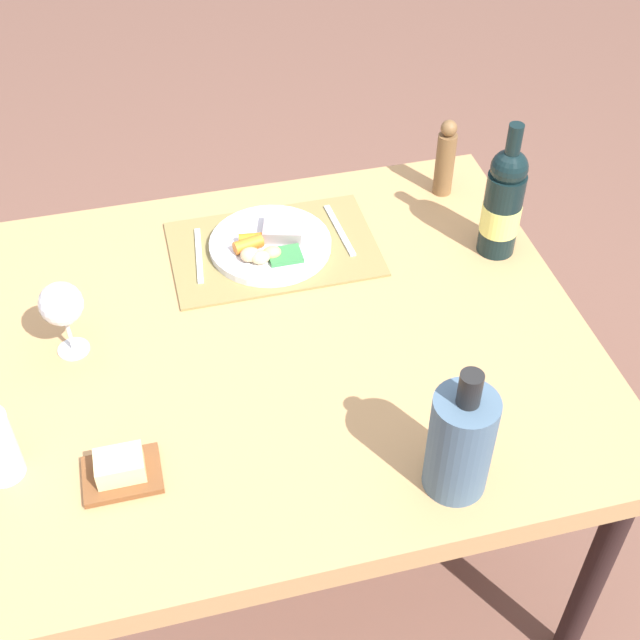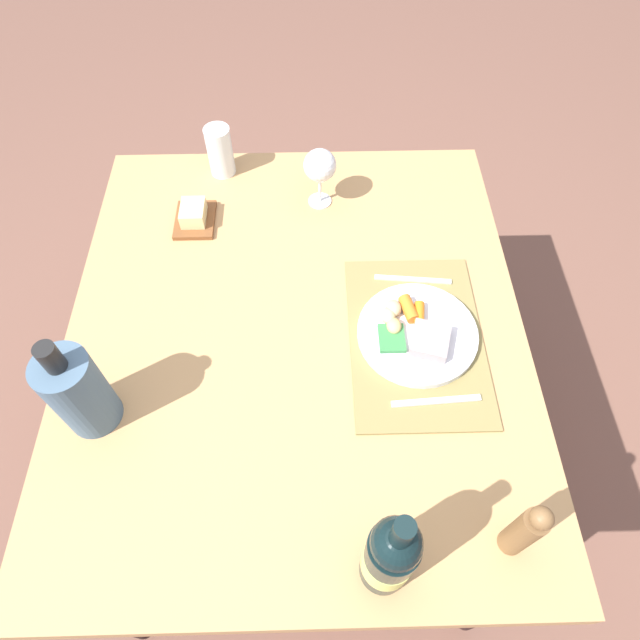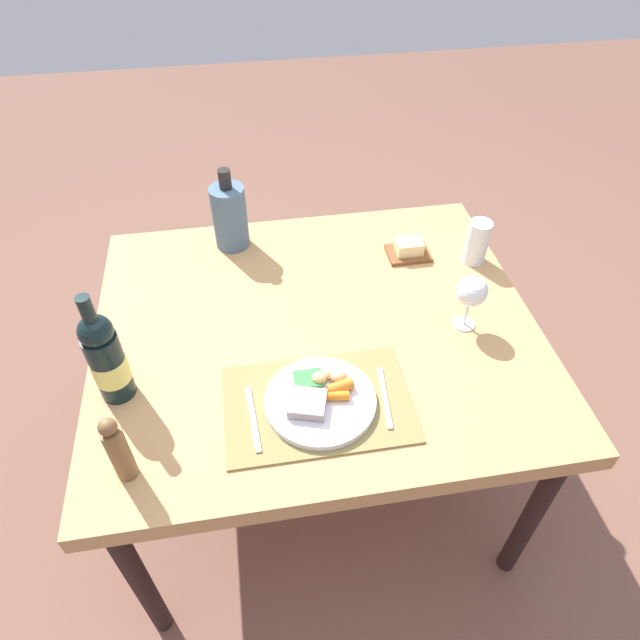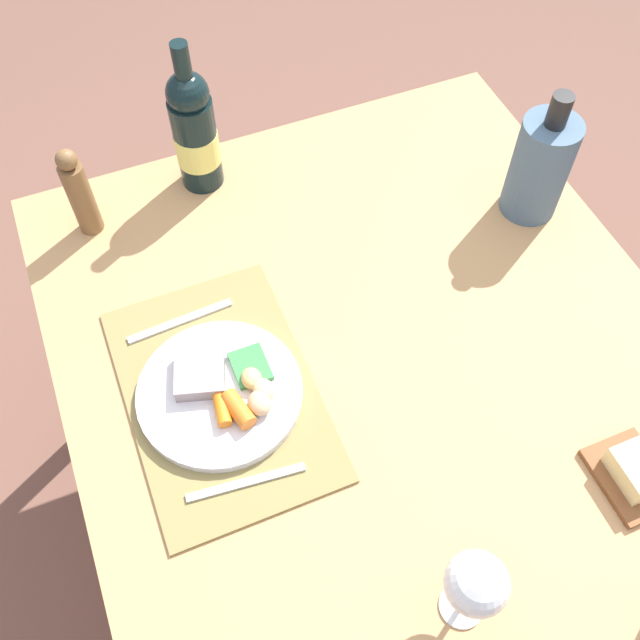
{
  "view_description": "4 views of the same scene",
  "coord_description": "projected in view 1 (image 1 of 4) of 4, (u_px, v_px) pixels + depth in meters",
  "views": [
    {
      "loc": [
        0.22,
        1.17,
        1.91
      ],
      "look_at": [
        -0.07,
        0.02,
        0.76
      ],
      "focal_mm": 48.46,
      "sensor_mm": 36.0,
      "label": 1
    },
    {
      "loc": [
        -0.67,
        -0.04,
        1.74
      ],
      "look_at": [
        -0.01,
        -0.05,
        0.75
      ],
      "focal_mm": 30.65,
      "sensor_mm": 36.0,
      "label": 2
    },
    {
      "loc": [
        -0.16,
        -1.06,
        1.78
      ],
      "look_at": [
        0.0,
        -0.03,
        0.76
      ],
      "focal_mm": 31.31,
      "sensor_mm": 36.0,
      "label": 3
    },
    {
      "loc": [
        0.53,
        -0.33,
        1.75
      ],
      "look_at": [
        -0.06,
        -0.09,
        0.8
      ],
      "focal_mm": 40.72,
      "sensor_mm": 36.0,
      "label": 4
    }
  ],
  "objects": [
    {
      "name": "dining_table",
      "position": [
        283.0,
        359.0,
        1.73
      ],
      "size": [
        1.19,
        1.03,
        0.71
      ],
      "color": "tan",
      "rests_on": "ground_plane"
    },
    {
      "name": "dinner_plate",
      "position": [
        270.0,
        244.0,
        1.86
      ],
      "size": [
        0.26,
        0.26,
        0.05
      ],
      "color": "silver",
      "rests_on": "placemat"
    },
    {
      "name": "knife",
      "position": [
        199.0,
        255.0,
        1.85
      ],
      "size": [
        0.03,
        0.18,
        0.0
      ],
      "primitive_type": "cube",
      "rotation": [
        0.0,
        0.0,
        -0.11
      ],
      "color": "silver",
      "rests_on": "placemat"
    },
    {
      "name": "cooler_bottle",
      "position": [
        460.0,
        442.0,
        1.37
      ],
      "size": [
        0.11,
        0.11,
        0.26
      ],
      "color": "#476178",
      "rests_on": "dining_table"
    },
    {
      "name": "pepper_mill",
      "position": [
        445.0,
        159.0,
        1.97
      ],
      "size": [
        0.04,
        0.04,
        0.19
      ],
      "color": "brown",
      "rests_on": "dining_table"
    },
    {
      "name": "butter_dish",
      "position": [
        121.0,
        470.0,
        1.43
      ],
      "size": [
        0.13,
        0.1,
        0.05
      ],
      "color": "brown",
      "rests_on": "dining_table"
    },
    {
      "name": "wine_bottle",
      "position": [
        503.0,
        203.0,
        1.8
      ],
      "size": [
        0.08,
        0.08,
        0.31
      ],
      "color": "black",
      "rests_on": "dining_table"
    },
    {
      "name": "wine_glass",
      "position": [
        61.0,
        305.0,
        1.58
      ],
      "size": [
        0.08,
        0.08,
        0.16
      ],
      "color": "white",
      "rests_on": "dining_table"
    },
    {
      "name": "fork",
      "position": [
        340.0,
        230.0,
        1.92
      ],
      "size": [
        0.02,
        0.19,
        0.0
      ],
      "primitive_type": "cube",
      "rotation": [
        0.0,
        0.0,
        0.06
      ],
      "color": "silver",
      "rests_on": "placemat"
    },
    {
      "name": "placemat",
      "position": [
        273.0,
        249.0,
        1.88
      ],
      "size": [
        0.44,
        0.29,
        0.01
      ],
      "primitive_type": "cube",
      "color": "olive",
      "rests_on": "dining_table"
    },
    {
      "name": "ground_plane",
      "position": [
        291.0,
        536.0,
        2.18
      ],
      "size": [
        8.0,
        8.0,
        0.0
      ],
      "primitive_type": "plane",
      "color": "brown"
    }
  ]
}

